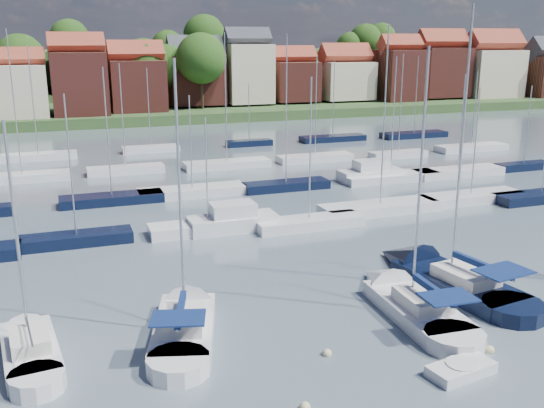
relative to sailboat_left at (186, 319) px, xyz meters
name	(u,v)px	position (x,y,z in m)	size (l,w,h in m)	color
ground	(229,175)	(12.23, 35.15, -0.36)	(260.00, 260.00, 0.00)	#485962
sailboat_left	(186,319)	(0.00, 0.00, 0.00)	(5.83, 11.38, 14.98)	silver
sailboat_centre	(404,301)	(12.09, -1.78, 0.00)	(3.60, 11.58, 15.56)	silver
sailboat_navy	(437,275)	(16.05, 0.87, -0.01)	(5.39, 13.39, 17.96)	black
sailboat_far	(29,345)	(-7.73, -0.18, -0.01)	(3.45, 9.35, 12.22)	silver
tender	(461,369)	(10.64, -8.95, -0.10)	(3.31, 1.95, 0.67)	silver
buoy_c	(327,355)	(5.69, -5.34, -0.36)	(0.45, 0.45, 0.45)	beige
buoy_d	(490,352)	(13.24, -7.69, -0.36)	(0.44, 0.44, 0.44)	beige
buoy_e	(419,275)	(15.52, 2.00, -0.36)	(0.43, 0.43, 0.43)	#D85914
marina_field	(259,179)	(14.14, 30.30, 0.08)	(79.62, 41.41, 15.93)	silver
far_shore_town	(137,81)	(14.46, 127.81, 4.25)	(212.46, 90.00, 22.27)	#3A562B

